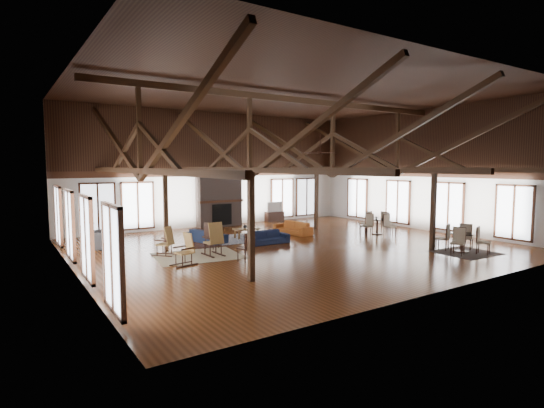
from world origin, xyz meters
TOP-DOWN VIEW (x-y plane):
  - floor at (0.00, 0.00)m, footprint 16.00×16.00m
  - ceiling at (0.00, 0.00)m, footprint 16.00×14.00m
  - wall_back at (0.00, 7.00)m, footprint 16.00×0.02m
  - wall_front at (0.00, -7.00)m, footprint 16.00×0.02m
  - wall_left at (-8.00, 0.00)m, footprint 0.02×14.00m
  - wall_right at (8.00, 0.00)m, footprint 0.02×14.00m
  - roof_truss at (0.00, 0.00)m, footprint 15.60×14.07m
  - post_grid at (0.00, 0.00)m, footprint 8.16×7.16m
  - fireplace at (0.00, 6.67)m, footprint 2.50×0.69m
  - ceiling_fan at (0.50, -1.00)m, footprint 1.60×1.60m
  - sofa_navy_front at (-0.58, 1.04)m, footprint 1.84×0.75m
  - sofa_navy_left at (-2.50, 2.78)m, footprint 1.97×1.30m
  - sofa_orange at (1.78, 2.49)m, footprint 2.04×1.06m
  - coffee_table at (-0.61, 2.72)m, footprint 1.16×0.61m
  - vase at (-0.63, 2.81)m, footprint 0.23×0.23m
  - armchair at (-6.38, 3.72)m, footprint 1.32×1.37m
  - side_table_lamp at (-6.78, 4.42)m, footprint 0.46×0.46m
  - rocking_chair_a at (-4.84, 1.04)m, footprint 0.87×0.91m
  - rocking_chair_b at (-3.43, 0.07)m, footprint 0.56×0.97m
  - rocking_chair_c at (-4.78, -0.66)m, footprint 0.89×0.59m
  - side_chair_a at (-3.02, 1.28)m, footprint 0.59×0.59m
  - side_chair_b at (-2.91, -1.37)m, footprint 0.53×0.53m
  - cafe_table_near at (4.61, -4.35)m, footprint 1.92×1.92m
  - cafe_table_far at (5.04, 0.26)m, footprint 1.93×1.93m
  - cup_near at (4.53, -4.36)m, footprint 0.13×0.13m
  - cup_far at (5.05, 0.33)m, footprint 0.15×0.15m
  - tv_console at (3.56, 6.75)m, footprint 1.11×0.42m
  - television at (3.51, 6.75)m, footprint 0.99×0.13m
  - rug_tan at (-3.94, 0.39)m, footprint 3.20×2.66m
  - rug_navy at (-0.70, 2.70)m, footprint 3.30×2.61m
  - rug_dark at (4.62, -4.52)m, footprint 2.10×1.93m

SIDE VIEW (x-z plane):
  - floor at x=0.00m, z-range 0.00..0.00m
  - rug_dark at x=4.62m, z-range 0.00..0.01m
  - rug_navy at x=-0.70m, z-range 0.00..0.01m
  - rug_tan at x=-3.94m, z-range 0.00..0.01m
  - sofa_navy_front at x=-0.58m, z-range 0.00..0.53m
  - sofa_navy_left at x=-2.50m, z-range 0.00..0.54m
  - tv_console at x=3.56m, z-range 0.00..0.56m
  - sofa_orange at x=1.78m, z-range 0.00..0.57m
  - armchair at x=-6.38m, z-range 0.00..0.68m
  - coffee_table at x=-0.61m, z-range 0.16..0.59m
  - side_table_lamp at x=-6.78m, z-range -0.14..1.04m
  - cafe_table_near at x=4.61m, z-range 0.00..0.99m
  - rocking_chair_c at x=-4.78m, z-range -0.03..1.02m
  - rocking_chair_a at x=-4.84m, z-range -0.03..1.03m
  - cafe_table_far at x=5.04m, z-range 0.00..1.00m
  - vase at x=-0.63m, z-range 0.43..0.62m
  - rocking_chair_b at x=-3.43m, z-range -0.04..1.18m
  - side_chair_b at x=-2.91m, z-range 0.08..1.07m
  - side_chair_a at x=-3.02m, z-range 0.08..1.11m
  - cup_near at x=4.53m, z-range 0.71..0.81m
  - cup_far at x=5.05m, z-range 0.72..0.82m
  - television at x=3.51m, z-range 0.56..1.13m
  - fireplace at x=0.00m, z-range -0.01..2.59m
  - post_grid at x=0.00m, z-range 0.00..3.05m
  - wall_back at x=0.00m, z-range 0.00..6.00m
  - wall_front at x=0.00m, z-range 0.00..6.00m
  - wall_left at x=-8.00m, z-range 0.00..6.00m
  - wall_right at x=8.00m, z-range 0.00..6.00m
  - ceiling_fan at x=0.50m, z-range 3.36..4.11m
  - roof_truss at x=0.00m, z-range 2.46..5.60m
  - ceiling at x=0.00m, z-range 5.99..6.01m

